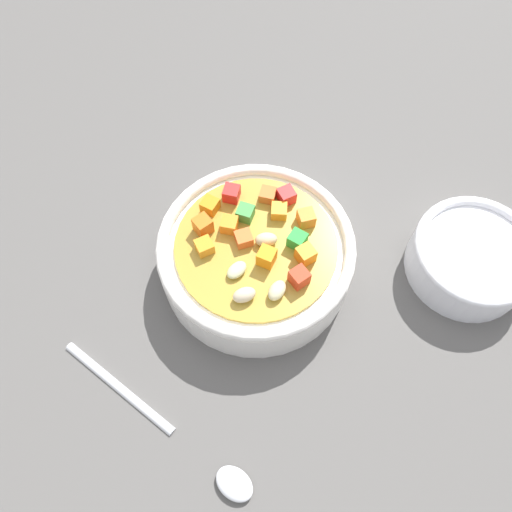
% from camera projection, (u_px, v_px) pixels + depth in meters
% --- Properties ---
extents(ground_plane, '(1.40, 1.40, 0.02)m').
position_uv_depth(ground_plane, '(256.00, 273.00, 0.53)').
color(ground_plane, '#565451').
extents(soup_bowl_main, '(0.19, 0.19, 0.07)m').
position_uv_depth(soup_bowl_main, '(256.00, 255.00, 0.49)').
color(soup_bowl_main, white).
rests_on(soup_bowl_main, ground_plane).
extents(spoon, '(0.09, 0.21, 0.01)m').
position_uv_depth(spoon, '(170.00, 430.00, 0.44)').
color(spoon, silver).
rests_on(spoon, ground_plane).
extents(side_bowl_small, '(0.12, 0.12, 0.05)m').
position_uv_depth(side_bowl_small, '(471.00, 258.00, 0.50)').
color(side_bowl_small, white).
rests_on(side_bowl_small, ground_plane).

